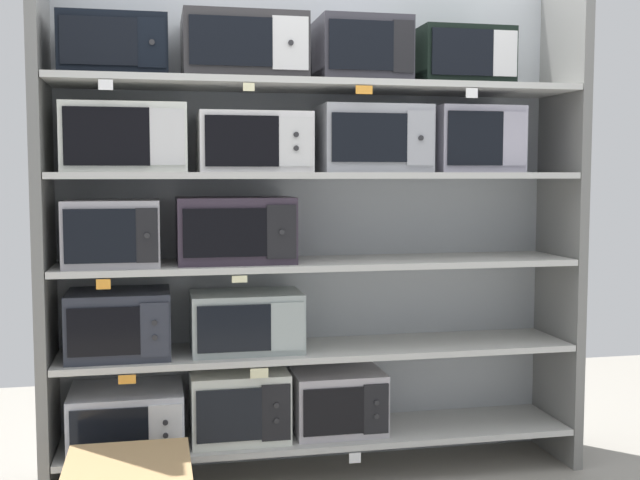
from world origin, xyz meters
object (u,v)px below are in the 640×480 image
microwave_10 (473,140)px  microwave_8 (253,143)px  microwave_11 (114,47)px  microwave_14 (458,58)px  microwave_1 (239,404)px  microwave_9 (371,139)px  microwave_3 (119,324)px  microwave_5 (113,233)px  microwave_7 (125,138)px  microwave_2 (338,401)px  microwave_0 (127,417)px  microwave_4 (246,321)px  microwave_12 (243,49)px  microwave_13 (359,52)px  microwave_6 (235,230)px

microwave_10 → microwave_8: bearing=-180.0°
microwave_11 → microwave_14: microwave_11 is taller
microwave_1 → microwave_9: 1.44m
microwave_11 → microwave_14: bearing=-0.0°
microwave_3 → microwave_9: size_ratio=0.90×
microwave_5 → microwave_8: bearing=-0.0°
microwave_7 → microwave_9: (1.17, 0.00, 0.00)m
microwave_2 → microwave_11: 1.99m
microwave_2 → microwave_14: size_ratio=0.98×
microwave_7 → microwave_10: 1.70m
microwave_1 → microwave_10: microwave_10 is taller
microwave_2 → microwave_11: bearing=-180.0°
microwave_1 → microwave_0: bearing=-180.0°
microwave_5 → microwave_4: bearing=0.0°
microwave_0 → microwave_14: size_ratio=1.15×
microwave_0 → microwave_3: size_ratio=1.11×
microwave_0 → microwave_7: (0.02, -0.00, 1.31)m
microwave_2 → microwave_12: 1.77m
microwave_4 → microwave_13: (0.56, 0.00, 1.29)m
microwave_3 → microwave_13: size_ratio=1.09×
microwave_0 → microwave_3: bearing=179.5°
microwave_9 → microwave_14: bearing=-0.0°
microwave_1 → microwave_8: (0.08, -0.00, 1.26)m
microwave_9 → microwave_13: (-0.06, -0.00, 0.42)m
microwave_3 → microwave_2: bearing=-0.0°
microwave_9 → microwave_8: bearing=-180.0°
microwave_5 → microwave_7: microwave_7 is taller
microwave_11 → microwave_12: 0.59m
microwave_7 → microwave_11: bearing=179.7°
microwave_5 → microwave_13: 1.45m
microwave_2 → microwave_12: (-0.46, 0.00, 1.71)m
microwave_3 → microwave_13: bearing=-0.0°
microwave_4 → microwave_7: (-0.55, -0.00, 0.87)m
microwave_12 → microwave_3: bearing=180.0°
microwave_7 → microwave_10: size_ratio=1.28×
microwave_8 → microwave_14: 1.11m
microwave_2 → microwave_12: microwave_12 is taller
microwave_0 → microwave_1: 0.53m
microwave_9 → microwave_13: bearing=-179.8°
microwave_3 → microwave_4: 0.59m
microwave_0 → microwave_8: bearing=-0.0°
microwave_3 → microwave_5: (-0.02, -0.00, 0.43)m
microwave_5 → microwave_10: size_ratio=0.99×
microwave_10 → microwave_12: bearing=180.0°
microwave_11 → microwave_10: bearing=-0.0°
microwave_6 → microwave_10: bearing=-0.0°
microwave_6 → microwave_12: bearing=-0.1°
microwave_4 → microwave_12: (-0.00, 0.00, 1.29)m
microwave_3 → microwave_5: 0.43m
microwave_9 → microwave_12: (-0.62, -0.00, 0.42)m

